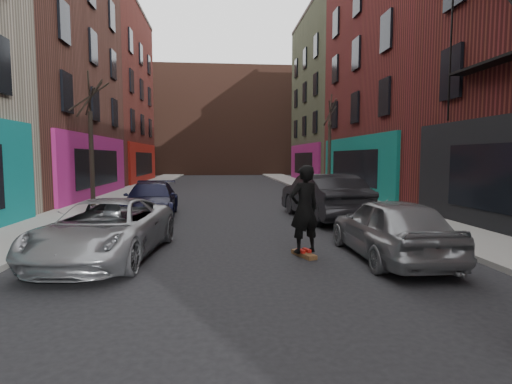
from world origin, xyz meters
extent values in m
cube|color=gray|center=(-6.25, 30.00, 0.07)|extent=(2.50, 84.00, 0.13)
cube|color=gray|center=(6.25, 30.00, 0.07)|extent=(2.50, 84.00, 0.13)
cube|color=#47281E|center=(0.00, 56.00, 7.00)|extent=(40.00, 10.00, 14.00)
imported|color=gray|center=(-3.20, 8.99, 0.67)|extent=(2.71, 5.02, 1.34)
imported|color=black|center=(-3.21, 15.24, 0.67)|extent=(2.11, 4.71, 1.34)
imported|color=gray|center=(3.20, 8.34, 0.71)|extent=(1.70, 4.19, 1.43)
imported|color=black|center=(3.20, 14.18, 0.84)|extent=(2.35, 5.29, 1.69)
cube|color=brown|center=(1.31, 8.72, 0.05)|extent=(0.48, 0.83, 0.10)
imported|color=black|center=(1.31, 8.72, 1.11)|extent=(0.86, 0.70, 2.02)
camera|label=1|loc=(-0.65, -0.22, 2.30)|focal=28.00mm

